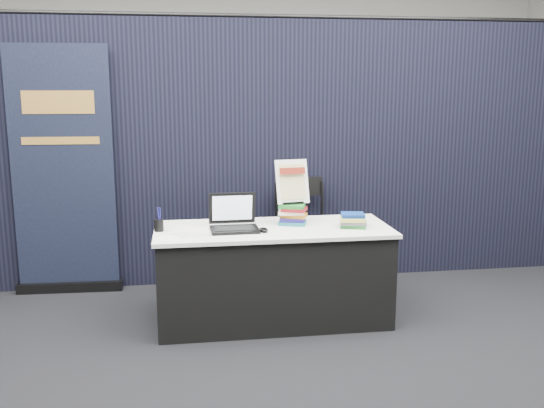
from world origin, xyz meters
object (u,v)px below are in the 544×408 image
at_px(display_table, 273,274).
at_px(stacking_chair, 303,229).
at_px(book_stack_short, 353,220).
at_px(laptop, 234,221).
at_px(book_stack_tall, 293,214).
at_px(pullup_banner, 64,186).
at_px(info_sign, 292,182).

height_order(display_table, stacking_chair, stacking_chair).
bearing_deg(book_stack_short, display_table, 172.24).
height_order(laptop, book_stack_tall, laptop).
relative_size(laptop, book_stack_tall, 1.56).
bearing_deg(pullup_banner, book_stack_short, -21.75).
bearing_deg(display_table, book_stack_short, -7.76).
height_order(info_sign, pullup_banner, pullup_banner).
distance_m(display_table, book_stack_tall, 0.49).
relative_size(book_stack_tall, book_stack_short, 1.07).
distance_m(laptop, book_stack_short, 0.91).
distance_m(book_stack_tall, info_sign, 0.25).
height_order(display_table, book_stack_short, book_stack_short).
bearing_deg(stacking_chair, book_stack_short, -79.11).
xyz_separation_m(display_table, book_stack_tall, (0.17, 0.09, 0.45)).
relative_size(book_stack_tall, pullup_banner, 0.11).
distance_m(laptop, pullup_banner, 1.71).
height_order(laptop, book_stack_short, laptop).
height_order(display_table, book_stack_tall, book_stack_tall).
distance_m(book_stack_short, stacking_chair, 0.84).
height_order(display_table, laptop, laptop).
bearing_deg(book_stack_tall, book_stack_short, -21.18).
bearing_deg(stacking_chair, pullup_banner, 166.50).
bearing_deg(pullup_banner, info_sign, -21.63).
height_order(laptop, info_sign, info_sign).
height_order(info_sign, stacking_chair, info_sign).
bearing_deg(info_sign, stacking_chair, 61.99).
distance_m(info_sign, pullup_banner, 2.05).
xyz_separation_m(book_stack_short, stacking_chair, (-0.24, 0.77, -0.25)).
distance_m(laptop, info_sign, 0.56).
distance_m(display_table, pullup_banner, 2.03).
bearing_deg(display_table, pullup_banner, 150.86).
xyz_separation_m(laptop, stacking_chair, (0.67, 0.71, -0.26)).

